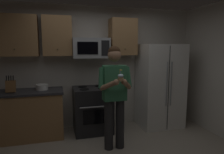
# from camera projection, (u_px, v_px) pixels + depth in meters

# --- Properties ---
(wall_back) EXTENTS (4.40, 0.10, 2.60)m
(wall_back) POSITION_uv_depth(u_px,v_px,m) (96.00, 67.00, 4.54)
(wall_back) COLOR beige
(wall_back) RESTS_ON ground
(oven_range) EXTENTS (0.76, 0.70, 0.93)m
(oven_range) POSITION_uv_depth(u_px,v_px,m) (93.00, 110.00, 4.25)
(oven_range) COLOR black
(oven_range) RESTS_ON ground
(microwave) EXTENTS (0.74, 0.41, 0.40)m
(microwave) POSITION_uv_depth(u_px,v_px,m) (91.00, 48.00, 4.18)
(microwave) COLOR #9EA0A5
(refrigerator) EXTENTS (0.90, 0.75, 1.80)m
(refrigerator) POSITION_uv_depth(u_px,v_px,m) (160.00, 86.00, 4.54)
(refrigerator) COLOR white
(refrigerator) RESTS_ON ground
(cabinet_row_upper) EXTENTS (2.78, 0.36, 0.76)m
(cabinet_row_upper) POSITION_uv_depth(u_px,v_px,m) (61.00, 36.00, 4.05)
(cabinet_row_upper) COLOR #9E7247
(counter_left) EXTENTS (1.44, 0.66, 0.92)m
(counter_left) POSITION_uv_depth(u_px,v_px,m) (25.00, 115.00, 3.93)
(counter_left) COLOR #9E7247
(counter_left) RESTS_ON ground
(knife_block) EXTENTS (0.16, 0.15, 0.32)m
(knife_block) POSITION_uv_depth(u_px,v_px,m) (11.00, 86.00, 3.74)
(knife_block) COLOR brown
(knife_block) RESTS_ON counter_left
(bowl_large_white) EXTENTS (0.23, 0.23, 0.11)m
(bowl_large_white) POSITION_uv_depth(u_px,v_px,m) (42.00, 87.00, 3.98)
(bowl_large_white) COLOR white
(bowl_large_white) RESTS_ON counter_left
(person) EXTENTS (0.60, 0.48, 1.76)m
(person) POSITION_uv_depth(u_px,v_px,m) (115.00, 92.00, 3.43)
(person) COLOR #262628
(person) RESTS_ON ground
(cupcake) EXTENTS (0.09, 0.09, 0.17)m
(cupcake) POSITION_uv_depth(u_px,v_px,m) (121.00, 77.00, 3.08)
(cupcake) COLOR #A87F56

